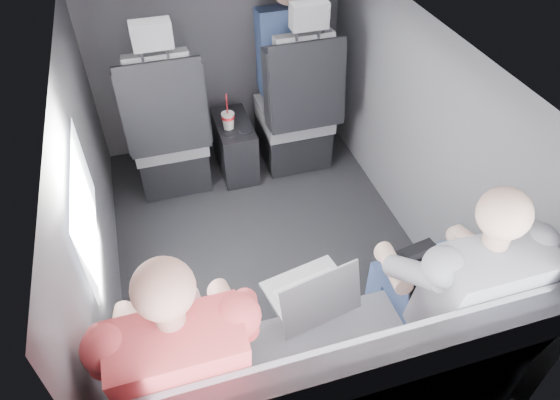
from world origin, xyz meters
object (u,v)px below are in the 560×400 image
object	(u,v)px
center_console	(235,146)
passenger_front_right	(287,52)
front_seat_right	(296,116)
laptop_white	(172,328)
laptop_black	(425,266)
passenger_rear_right	(452,287)
rear_bench	(334,381)
soda_cup	(228,120)
front_seat_left	(169,137)
passenger_rear_left	(183,357)
laptop_silver	(313,293)

from	to	relation	value
center_console	passenger_front_right	size ratio (longest dim) A/B	0.55
front_seat_right	laptop_white	world-z (taller)	front_seat_right
laptop_black	passenger_rear_right	xyz separation A→B (m)	(0.04, -0.15, 0.02)
rear_bench	soda_cup	world-z (taller)	rear_bench
laptop_white	passenger_rear_right	distance (m)	1.17
front_seat_left	laptop_black	distance (m)	1.92
passenger_front_right	passenger_rear_left	bearing A→B (deg)	-117.12
rear_bench	front_seat_left	bearing A→B (deg)	103.31
laptop_silver	center_console	bearing A→B (deg)	89.03
front_seat_left	passenger_front_right	world-z (taller)	passenger_front_right
laptop_black	center_console	bearing A→B (deg)	106.43
passenger_front_right	front_seat_right	bearing A→B (deg)	-92.29
front_seat_right	soda_cup	xyz separation A→B (m)	(-0.49, -0.02, 0.07)
passenger_rear_left	passenger_front_right	distance (m)	2.32
center_console	passenger_rear_right	size ratio (longest dim) A/B	0.38
front_seat_right	center_console	xyz separation A→B (m)	(-0.45, 0.04, -0.20)
front_seat_left	rear_bench	bearing A→B (deg)	-76.69
laptop_silver	passenger_front_right	size ratio (longest dim) A/B	0.45
front_seat_left	laptop_white	bearing A→B (deg)	-95.87
front_seat_left	passenger_rear_right	size ratio (longest dim) A/B	1.00
laptop_silver	passenger_rear_right	size ratio (longest dim) A/B	0.31
laptop_white	passenger_front_right	xyz separation A→B (m)	(1.08, 1.92, 0.12)
front_seat_right	laptop_white	distance (m)	1.99
laptop_black	passenger_rear_left	xyz separation A→B (m)	(-1.10, -0.15, 0.02)
front_seat_right	laptop_black	size ratio (longest dim) A/B	3.91
center_console	soda_cup	bearing A→B (deg)	-126.21
front_seat_right	laptop_white	xyz separation A→B (m)	(-1.07, -1.66, 0.23)
laptop_black	laptop_silver	bearing A→B (deg)	-179.90
rear_bench	passenger_rear_right	bearing A→B (deg)	9.88
laptop_silver	passenger_rear_left	world-z (taller)	passenger_rear_left
laptop_silver	laptop_black	world-z (taller)	laptop_silver
front_seat_left	passenger_rear_right	bearing A→B (deg)	-61.21
front_seat_left	soda_cup	bearing A→B (deg)	-2.93
center_console	passenger_rear_right	world-z (taller)	passenger_rear_right
rear_bench	laptop_white	world-z (taller)	rear_bench
front_seat_left	front_seat_right	size ratio (longest dim) A/B	1.00
rear_bench	passenger_rear_left	distance (m)	0.70
passenger_rear_left	front_seat_right	bearing A→B (deg)	59.90
front_seat_left	passenger_front_right	bearing A→B (deg)	15.82
passenger_rear_right	passenger_front_right	world-z (taller)	passenger_front_right
soda_cup	laptop_silver	world-z (taller)	laptop_silver
center_console	soda_cup	xyz separation A→B (m)	(-0.04, -0.06, 0.27)
laptop_silver	front_seat_left	bearing A→B (deg)	104.25
front_seat_left	rear_bench	size ratio (longest dim) A/B	0.79
soda_cup	passenger_rear_left	bearing A→B (deg)	-107.21
center_console	passenger_rear_left	xyz separation A→B (m)	(-0.60, -1.85, 0.45)
laptop_white	passenger_front_right	size ratio (longest dim) A/B	0.52
rear_bench	laptop_silver	size ratio (longest dim) A/B	4.05
front_seat_right	laptop_silver	xyz separation A→B (m)	(-0.48, -1.66, 0.23)
laptop_black	passenger_rear_right	bearing A→B (deg)	-74.15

